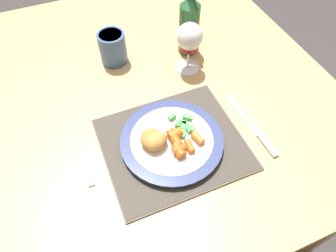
# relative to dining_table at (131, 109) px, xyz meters

# --- Properties ---
(ground_plane) EXTENTS (6.00, 6.00, 0.00)m
(ground_plane) POSITION_rel_dining_table_xyz_m (0.00, 0.00, -0.65)
(ground_plane) COLOR #383333
(dining_table) EXTENTS (1.16, 1.10, 0.74)m
(dining_table) POSITION_rel_dining_table_xyz_m (0.00, 0.00, 0.00)
(dining_table) COLOR tan
(dining_table) RESTS_ON ground
(placemat) EXTENTS (0.34, 0.30, 0.01)m
(placemat) POSITION_rel_dining_table_xyz_m (0.04, -0.22, 0.09)
(placemat) COLOR brown
(placemat) RESTS_ON dining_table
(dinner_plate) EXTENTS (0.25, 0.25, 0.02)m
(dinner_plate) POSITION_rel_dining_table_xyz_m (0.04, -0.22, 0.10)
(dinner_plate) COLOR white
(dinner_plate) RESTS_ON placemat
(breaded_croquettes) EXTENTS (0.08, 0.08, 0.04)m
(breaded_croquettes) POSITION_rel_dining_table_xyz_m (-0.00, -0.22, 0.13)
(breaded_croquettes) COLOR #B77F3D
(breaded_croquettes) RESTS_ON dinner_plate
(green_beans_pile) EXTENTS (0.06, 0.08, 0.02)m
(green_beans_pile) POSITION_rel_dining_table_xyz_m (0.08, -0.20, 0.12)
(green_beans_pile) COLOR #4CA84C
(green_beans_pile) RESTS_ON dinner_plate
(glazed_carrots) EXTENTS (0.08, 0.08, 0.02)m
(glazed_carrots) POSITION_rel_dining_table_xyz_m (0.05, -0.24, 0.12)
(glazed_carrots) COLOR orange
(glazed_carrots) RESTS_ON dinner_plate
(fork) EXTENTS (0.02, 0.13, 0.01)m
(fork) POSITION_rel_dining_table_xyz_m (-0.17, -0.20, 0.09)
(fork) COLOR silver
(fork) RESTS_ON dining_table
(table_knife) EXTENTS (0.02, 0.22, 0.01)m
(table_knife) POSITION_rel_dining_table_xyz_m (0.26, -0.26, 0.09)
(table_knife) COLOR silver
(table_knife) RESTS_ON dining_table
(wine_glass) EXTENTS (0.07, 0.07, 0.15)m
(wine_glass) POSITION_rel_dining_table_xyz_m (0.20, 0.02, 0.19)
(wine_glass) COLOR silver
(wine_glass) RESTS_ON dining_table
(bottle) EXTENTS (0.06, 0.06, 0.25)m
(bottle) POSITION_rel_dining_table_xyz_m (0.23, 0.10, 0.18)
(bottle) COLOR #23562D
(bottle) RESTS_ON dining_table
(drinking_cup) EXTENTS (0.08, 0.08, 0.10)m
(drinking_cup) POSITION_rel_dining_table_xyz_m (0.00, 0.14, 0.14)
(drinking_cup) COLOR #385684
(drinking_cup) RESTS_ON dining_table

